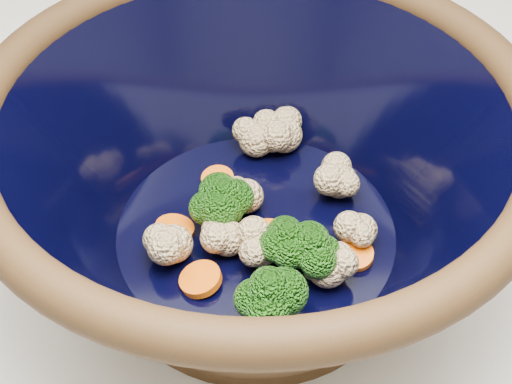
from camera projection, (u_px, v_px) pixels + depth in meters
The scene contains 2 objects.
mixing_bowl at pixel (256, 176), 0.52m from camera, with size 0.46×0.46×0.17m.
vegetable_pile at pixel (267, 218), 0.54m from camera, with size 0.17×0.22×0.06m.
Camera 1 is at (-0.01, -0.44, 1.36)m, focal length 50.00 mm.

